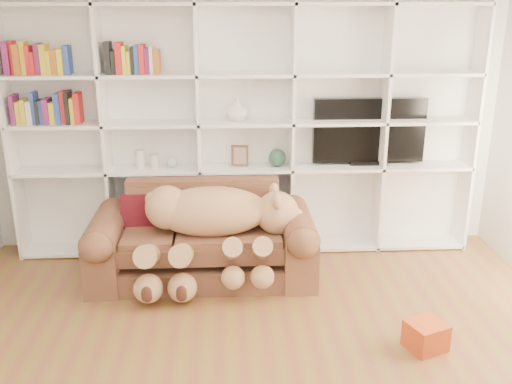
{
  "coord_description": "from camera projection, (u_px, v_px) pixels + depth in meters",
  "views": [
    {
      "loc": [
        -0.19,
        -3.02,
        2.41
      ],
      "look_at": [
        0.06,
        1.63,
        0.83
      ],
      "focal_mm": 40.0,
      "sensor_mm": 36.0,
      "label": 1
    }
  ],
  "objects": [
    {
      "name": "figurine_short",
      "position": [
        154.0,
        161.0,
        5.47
      ],
      "size": [
        0.11,
        0.11,
        0.14
      ],
      "primitive_type": "cylinder",
      "rotation": [
        0.0,
        0.0,
        -0.41
      ],
      "color": "beige",
      "rests_on": "bookshelf"
    },
    {
      "name": "teddy_bear",
      "position": [
        213.0,
        223.0,
        4.9
      ],
      "size": [
        1.47,
        0.81,
        0.85
      ],
      "rotation": [
        0.0,
        0.0,
        0.13
      ],
      "color": "tan",
      "rests_on": "sofa"
    },
    {
      "name": "green_vase",
      "position": [
        277.0,
        158.0,
        5.53
      ],
      "size": [
        0.17,
        0.17,
        0.17
      ],
      "primitive_type": "sphere",
      "color": "#2B533A",
      "rests_on": "bookshelf"
    },
    {
      "name": "shelf_vase",
      "position": [
        236.0,
        110.0,
        5.36
      ],
      "size": [
        0.25,
        0.25,
        0.21
      ],
      "primitive_type": "imported",
      "rotation": [
        0.0,
        0.0,
        0.29
      ],
      "color": "beige",
      "rests_on": "bookshelf"
    },
    {
      "name": "throw_pillow",
      "position": [
        139.0,
        212.0,
        5.16
      ],
      "size": [
        0.32,
        0.18,
        0.34
      ],
      "primitive_type": "cube",
      "rotation": [
        -0.24,
        0.0,
        0.02
      ],
      "color": "#5B0F20",
      "rests_on": "sofa"
    },
    {
      "name": "gift_box",
      "position": [
        426.0,
        336.0,
        4.12
      ],
      "size": [
        0.33,
        0.32,
        0.2
      ],
      "primitive_type": "cube",
      "rotation": [
        0.0,
        0.0,
        0.39
      ],
      "color": "#BB4319",
      "rests_on": "floor"
    },
    {
      "name": "bookshelf",
      "position": [
        220.0,
        121.0,
        5.44
      ],
      "size": [
        4.43,
        0.35,
        2.4
      ],
      "color": "white",
      "rests_on": "floor"
    },
    {
      "name": "snow_globe",
      "position": [
        172.0,
        162.0,
        5.49
      ],
      "size": [
        0.1,
        0.1,
        0.1
      ],
      "primitive_type": "sphere",
      "color": "silver",
      "rests_on": "bookshelf"
    },
    {
      "name": "picture_frame",
      "position": [
        240.0,
        155.0,
        5.5
      ],
      "size": [
        0.16,
        0.04,
        0.2
      ],
      "primitive_type": "cube",
      "rotation": [
        0.0,
        0.0,
        -0.12
      ],
      "color": "brown",
      "rests_on": "bookshelf"
    },
    {
      "name": "tv",
      "position": [
        369.0,
        132.0,
        5.55
      ],
      "size": [
        1.1,
        0.18,
        0.65
      ],
      "color": "black",
      "rests_on": "bookshelf"
    },
    {
      "name": "wall_back",
      "position": [
        245.0,
        113.0,
        5.57
      ],
      "size": [
        5.0,
        0.02,
        2.7
      ],
      "primitive_type": "cube",
      "color": "silver",
      "rests_on": "floor"
    },
    {
      "name": "figurine_tall",
      "position": [
        140.0,
        159.0,
        5.46
      ],
      "size": [
        0.09,
        0.09,
        0.18
      ],
      "primitive_type": "cylinder",
      "rotation": [
        0.0,
        0.0,
        0.04
      ],
      "color": "beige",
      "rests_on": "bookshelf"
    },
    {
      "name": "sofa",
      "position": [
        203.0,
        244.0,
        5.14
      ],
      "size": [
        1.98,
        0.86,
        0.83
      ],
      "color": "brown",
      "rests_on": "floor"
    }
  ]
}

